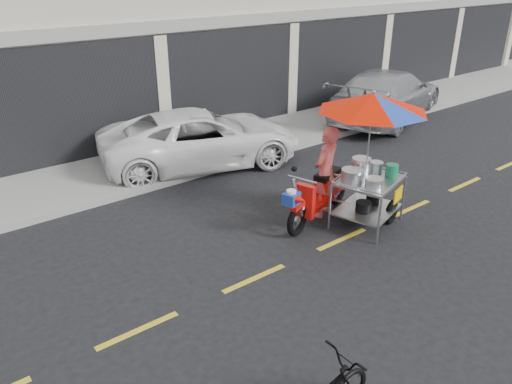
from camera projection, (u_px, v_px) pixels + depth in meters
ground at (342, 239)px, 9.00m from camera, size 90.00×90.00×0.00m
sidewalk at (186, 152)px, 12.91m from camera, size 45.00×3.00×0.15m
centerline at (342, 239)px, 9.00m from camera, size 42.00×0.10×0.01m
white_pickup at (201, 138)px, 12.09m from camera, size 5.29×3.48×1.35m
silver_pickup at (387, 94)px, 15.68m from camera, size 5.79×3.76×1.56m
food_vendor_rig at (354, 141)px, 9.02m from camera, size 2.95×2.44×2.57m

